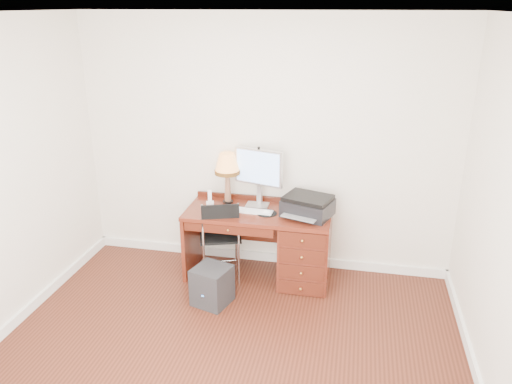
% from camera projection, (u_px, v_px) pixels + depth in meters
% --- Properties ---
extents(ground, '(4.00, 4.00, 0.00)m').
position_uv_depth(ground, '(225.00, 359.00, 4.13)').
color(ground, '#39160D').
rests_on(ground, ground).
extents(room_shell, '(4.00, 4.00, 4.00)m').
position_uv_depth(room_shell, '(242.00, 311.00, 4.69)').
color(room_shell, white).
rests_on(room_shell, ground).
extents(desk, '(1.50, 0.67, 0.75)m').
position_uv_depth(desk, '(289.00, 243.00, 5.20)').
color(desk, maroon).
rests_on(desk, ground).
extents(monitor, '(0.53, 0.24, 0.61)m').
position_uv_depth(monitor, '(258.00, 170.00, 5.17)').
color(monitor, silver).
rests_on(monitor, desk).
extents(keyboard, '(0.44, 0.15, 0.02)m').
position_uv_depth(keyboard, '(252.00, 211.00, 5.12)').
color(keyboard, white).
rests_on(keyboard, desk).
extents(mouse_pad, '(0.21, 0.21, 0.04)m').
position_uv_depth(mouse_pad, '(267.00, 213.00, 5.08)').
color(mouse_pad, black).
rests_on(mouse_pad, desk).
extents(printer, '(0.56, 0.49, 0.21)m').
position_uv_depth(printer, '(308.00, 206.00, 5.01)').
color(printer, black).
rests_on(printer, desk).
extents(leg_lamp, '(0.27, 0.27, 0.55)m').
position_uv_depth(leg_lamp, '(227.00, 167.00, 5.23)').
color(leg_lamp, black).
rests_on(leg_lamp, desk).
extents(phone, '(0.10, 0.10, 0.17)m').
position_uv_depth(phone, '(210.00, 201.00, 5.28)').
color(phone, white).
rests_on(phone, desk).
extents(pen_cup, '(0.09, 0.09, 0.11)m').
position_uv_depth(pen_cup, '(291.00, 206.00, 5.14)').
color(pen_cup, black).
rests_on(pen_cup, desk).
extents(chair, '(0.53, 0.54, 0.90)m').
position_uv_depth(chair, '(218.00, 232.00, 5.17)').
color(chair, black).
rests_on(chair, ground).
extents(equipment_box, '(0.41, 0.41, 0.38)m').
position_uv_depth(equipment_box, '(212.00, 285.00, 4.85)').
color(equipment_box, black).
rests_on(equipment_box, ground).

